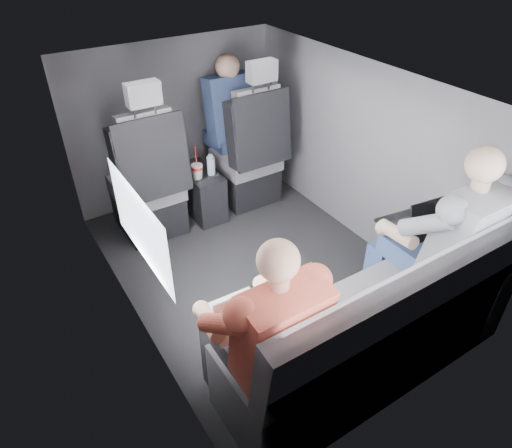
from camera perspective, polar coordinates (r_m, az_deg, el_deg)
floor at (r=3.33m, az=0.28°, el=-5.65°), size 2.60×2.60×0.00m
ceiling at (r=2.66m, az=0.37°, el=16.97°), size 2.60×2.60×0.00m
panel_left at (r=2.64m, az=-16.34°, el=-1.18°), size 0.02×2.60×1.35m
panel_right at (r=3.45m, az=13.13°, el=8.36°), size 0.02×2.60×1.35m
panel_front at (r=3.98m, az=-10.10°, el=12.40°), size 1.80×0.02×1.35m
panel_back at (r=2.19m, az=19.35°, el=-10.72°), size 1.80×0.02×1.35m
side_window at (r=2.28m, az=-14.37°, el=-0.25°), size 0.02×0.75×0.42m
seatbelt at (r=3.61m, az=0.59°, el=12.66°), size 0.35×0.11×0.59m
front_seat_left at (r=3.57m, az=-13.20°, el=4.30°), size 0.52×0.58×1.26m
front_seat_right at (r=3.90m, az=-0.81°, el=8.04°), size 0.52×0.58×1.26m
center_console at (r=3.85m, az=-6.82°, el=3.92°), size 0.24×0.48×0.41m
rear_bench at (r=2.55m, az=13.69°, el=-13.44°), size 1.60×0.57×0.92m
soda_cup at (r=3.61m, az=-7.36°, el=6.56°), size 0.09×0.09×0.27m
water_bottle at (r=3.65m, az=-5.65°, el=7.25°), size 0.06×0.06×0.18m
laptop_white at (r=2.14m, az=-2.28°, el=-11.09°), size 0.31×0.29×0.23m
laptop_black at (r=2.87m, az=19.69°, el=0.27°), size 0.38×0.36×0.25m
passenger_rear_left at (r=2.09m, az=0.74°, el=-13.34°), size 0.48×0.60×1.18m
passenger_rear_right at (r=2.75m, az=22.20°, el=-1.90°), size 0.52×0.64×1.25m
passenger_front_right at (r=3.95m, az=-3.38°, el=13.84°), size 0.39×0.39×0.79m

